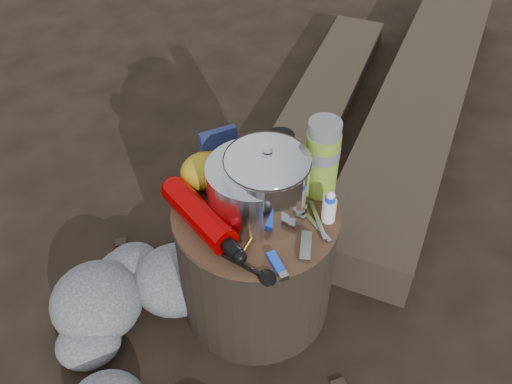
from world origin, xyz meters
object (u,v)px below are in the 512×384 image
object	(u,v)px
log_main	(420,105)
travel_mug	(280,151)
stump	(256,259)
thermos	(322,158)
camping_pot	(267,182)
fuel_bottle	(199,215)

from	to	relation	value
log_main	travel_mug	size ratio (longest dim) A/B	17.76
stump	thermos	bearing A→B (deg)	6.49
thermos	camping_pot	bearing A→B (deg)	-167.62
log_main	travel_mug	xyz separation A→B (m)	(-0.83, -0.52, 0.39)
fuel_bottle	travel_mug	size ratio (longest dim) A/B	2.83
fuel_bottle	stump	bearing A→B (deg)	-16.77
stump	thermos	xyz separation A→B (m)	(0.19, 0.02, 0.32)
stump	log_main	world-z (taller)	stump
log_main	thermos	bearing A→B (deg)	-98.28
camping_pot	thermos	world-z (taller)	thermos
camping_pot	fuel_bottle	size ratio (longest dim) A/B	0.69
thermos	travel_mug	bearing A→B (deg)	118.49
log_main	camping_pot	size ratio (longest dim) A/B	9.09
camping_pot	travel_mug	bearing A→B (deg)	59.00
log_main	fuel_bottle	bearing A→B (deg)	-107.17
thermos	log_main	bearing A→B (deg)	40.23
stump	log_main	bearing A→B (deg)	35.00
camping_pot	log_main	bearing A→B (deg)	36.29
log_main	stump	bearing A→B (deg)	-103.50
stump	camping_pot	bearing A→B (deg)	-31.55
thermos	travel_mug	distance (m)	0.15
log_main	travel_mug	distance (m)	1.05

